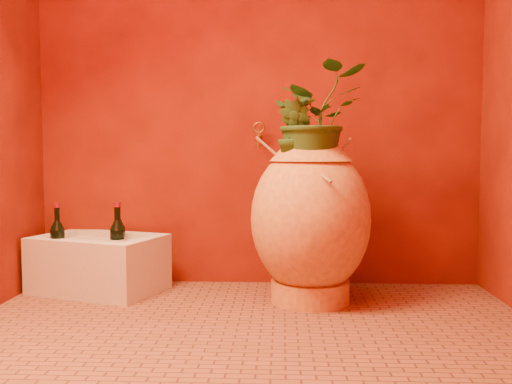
{
  "coord_description": "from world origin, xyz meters",
  "views": [
    {
      "loc": [
        0.14,
        -2.25,
        0.75
      ],
      "look_at": [
        0.02,
        0.35,
        0.57
      ],
      "focal_mm": 40.0,
      "sensor_mm": 36.0,
      "label": 1
    }
  ],
  "objects_px": {
    "wine_bottle_c": "(58,242)",
    "wall_tap": "(259,134)",
    "amphora": "(311,218)",
    "wine_bottle_a": "(117,242)",
    "wine_bottle_b": "(119,239)",
    "stone_basin": "(99,265)"
  },
  "relations": [
    {
      "from": "wine_bottle_c",
      "to": "wall_tap",
      "type": "xyz_separation_m",
      "value": [
        1.05,
        0.25,
        0.57
      ]
    },
    {
      "from": "wine_bottle_c",
      "to": "wall_tap",
      "type": "distance_m",
      "value": 1.22
    },
    {
      "from": "amphora",
      "to": "wall_tap",
      "type": "bearing_deg",
      "value": 128.25
    },
    {
      "from": "amphora",
      "to": "wine_bottle_a",
      "type": "bearing_deg",
      "value": 175.06
    },
    {
      "from": "wine_bottle_b",
      "to": "wall_tap",
      "type": "bearing_deg",
      "value": 10.67
    },
    {
      "from": "wine_bottle_a",
      "to": "wine_bottle_b",
      "type": "xyz_separation_m",
      "value": [
        -0.03,
        0.12,
        -0.0
      ]
    },
    {
      "from": "amphora",
      "to": "wall_tap",
      "type": "xyz_separation_m",
      "value": [
        -0.27,
        0.35,
        0.43
      ]
    },
    {
      "from": "wine_bottle_a",
      "to": "amphora",
      "type": "bearing_deg",
      "value": -4.94
    },
    {
      "from": "amphora",
      "to": "wall_tap",
      "type": "relative_size",
      "value": 5.63
    },
    {
      "from": "wine_bottle_b",
      "to": "wine_bottle_c",
      "type": "bearing_deg",
      "value": -159.41
    },
    {
      "from": "wine_bottle_b",
      "to": "wine_bottle_c",
      "type": "height_order",
      "value": "wine_bottle_c"
    },
    {
      "from": "amphora",
      "to": "wine_bottle_c",
      "type": "relative_size",
      "value": 2.67
    },
    {
      "from": "wine_bottle_a",
      "to": "wall_tap",
      "type": "xyz_separation_m",
      "value": [
        0.73,
        0.26,
        0.57
      ]
    },
    {
      "from": "amphora",
      "to": "wine_bottle_a",
      "type": "xyz_separation_m",
      "value": [
        -1.0,
        0.09,
        -0.14
      ]
    },
    {
      "from": "wine_bottle_a",
      "to": "stone_basin",
      "type": "bearing_deg",
      "value": 146.16
    },
    {
      "from": "wine_bottle_a",
      "to": "wine_bottle_c",
      "type": "height_order",
      "value": "wine_bottle_a"
    },
    {
      "from": "stone_basin",
      "to": "wine_bottle_c",
      "type": "xyz_separation_m",
      "value": [
        -0.19,
        -0.08,
        0.14
      ]
    },
    {
      "from": "stone_basin",
      "to": "wall_tap",
      "type": "relative_size",
      "value": 4.98
    },
    {
      "from": "amphora",
      "to": "wine_bottle_b",
      "type": "height_order",
      "value": "amphora"
    },
    {
      "from": "wine_bottle_a",
      "to": "wall_tap",
      "type": "distance_m",
      "value": 0.96
    },
    {
      "from": "wine_bottle_c",
      "to": "wall_tap",
      "type": "bearing_deg",
      "value": 13.53
    },
    {
      "from": "stone_basin",
      "to": "wall_tap",
      "type": "distance_m",
      "value": 1.13
    }
  ]
}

